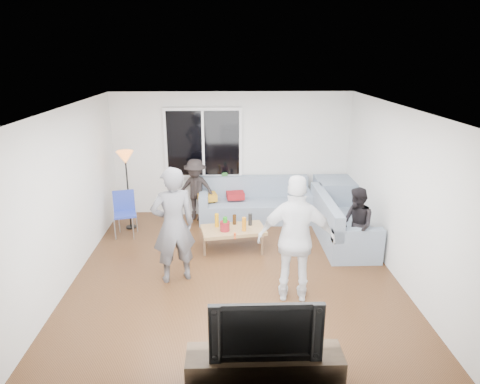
{
  "coord_description": "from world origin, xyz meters",
  "views": [
    {
      "loc": [
        -0.12,
        -6.07,
        3.34
      ],
      "look_at": [
        0.1,
        0.6,
        1.15
      ],
      "focal_mm": 31.75,
      "sensor_mm": 36.0,
      "label": 1
    }
  ],
  "objects_px": {
    "player_right": "(296,239)",
    "tv_console": "(264,371)",
    "player_left": "(173,225)",
    "television": "(265,326)",
    "coffee_table": "(233,239)",
    "side_chair": "(125,215)",
    "sofa_right_section": "(343,219)",
    "spectator_back": "(196,190)",
    "floor_lamp": "(128,191)",
    "spectator_right": "(356,225)",
    "sofa_back_section": "(255,200)"
  },
  "relations": [
    {
      "from": "floor_lamp",
      "to": "spectator_right",
      "type": "bearing_deg",
      "value": -20.51
    },
    {
      "from": "side_chair",
      "to": "player_right",
      "type": "bearing_deg",
      "value": -52.56
    },
    {
      "from": "player_left",
      "to": "side_chair",
      "type": "bearing_deg",
      "value": -76.03
    },
    {
      "from": "coffee_table",
      "to": "side_chair",
      "type": "relative_size",
      "value": 1.28
    },
    {
      "from": "sofa_back_section",
      "to": "side_chair",
      "type": "bearing_deg",
      "value": -162.75
    },
    {
      "from": "player_left",
      "to": "spectator_right",
      "type": "bearing_deg",
      "value": 170.92
    },
    {
      "from": "sofa_back_section",
      "to": "tv_console",
      "type": "height_order",
      "value": "sofa_back_section"
    },
    {
      "from": "tv_console",
      "to": "spectator_back",
      "type": "bearing_deg",
      "value": 101.88
    },
    {
      "from": "sofa_back_section",
      "to": "side_chair",
      "type": "height_order",
      "value": "side_chair"
    },
    {
      "from": "sofa_right_section",
      "to": "spectator_back",
      "type": "relative_size",
      "value": 1.54
    },
    {
      "from": "floor_lamp",
      "to": "spectator_back",
      "type": "distance_m",
      "value": 1.36
    },
    {
      "from": "television",
      "to": "coffee_table",
      "type": "bearing_deg",
      "value": 94.46
    },
    {
      "from": "sofa_right_section",
      "to": "side_chair",
      "type": "height_order",
      "value": "side_chair"
    },
    {
      "from": "spectator_back",
      "to": "player_right",
      "type": "bearing_deg",
      "value": -47.15
    },
    {
      "from": "player_right",
      "to": "spectator_back",
      "type": "xyz_separation_m",
      "value": [
        -1.59,
        3.08,
        -0.26
      ]
    },
    {
      "from": "floor_lamp",
      "to": "spectator_back",
      "type": "xyz_separation_m",
      "value": [
        1.29,
        0.42,
        -0.13
      ]
    },
    {
      "from": "tv_console",
      "to": "coffee_table",
      "type": "bearing_deg",
      "value": 94.46
    },
    {
      "from": "tv_console",
      "to": "television",
      "type": "relative_size",
      "value": 1.43
    },
    {
      "from": "side_chair",
      "to": "player_left",
      "type": "xyz_separation_m",
      "value": [
        1.13,
        -1.69,
        0.47
      ]
    },
    {
      "from": "player_right",
      "to": "floor_lamp",
      "type": "bearing_deg",
      "value": -35.78
    },
    {
      "from": "side_chair",
      "to": "spectator_back",
      "type": "bearing_deg",
      "value": 17.96
    },
    {
      "from": "player_left",
      "to": "television",
      "type": "bearing_deg",
      "value": 97.15
    },
    {
      "from": "player_left",
      "to": "player_right",
      "type": "xyz_separation_m",
      "value": [
        1.75,
        -0.58,
        0.01
      ]
    },
    {
      "from": "spectator_back",
      "to": "player_left",
      "type": "bearing_deg",
      "value": -78.07
    },
    {
      "from": "side_chair",
      "to": "tv_console",
      "type": "distance_m",
      "value": 4.61
    },
    {
      "from": "sofa_back_section",
      "to": "sofa_right_section",
      "type": "bearing_deg",
      "value": -36.5
    },
    {
      "from": "sofa_back_section",
      "to": "player_left",
      "type": "xyz_separation_m",
      "value": [
        -1.39,
        -2.47,
        0.47
      ]
    },
    {
      "from": "tv_console",
      "to": "television",
      "type": "distance_m",
      "value": 0.54
    },
    {
      "from": "floor_lamp",
      "to": "sofa_right_section",
      "type": "bearing_deg",
      "value": -10.51
    },
    {
      "from": "spectator_back",
      "to": "tv_console",
      "type": "relative_size",
      "value": 0.81
    },
    {
      "from": "floor_lamp",
      "to": "tv_console",
      "type": "height_order",
      "value": "floor_lamp"
    },
    {
      "from": "sofa_back_section",
      "to": "floor_lamp",
      "type": "xyz_separation_m",
      "value": [
        -2.52,
        -0.39,
        0.36
      ]
    },
    {
      "from": "sofa_right_section",
      "to": "player_right",
      "type": "height_order",
      "value": "player_right"
    },
    {
      "from": "spectator_back",
      "to": "television",
      "type": "distance_m",
      "value": 4.91
    },
    {
      "from": "player_left",
      "to": "television",
      "type": "distance_m",
      "value": 2.58
    },
    {
      "from": "sofa_back_section",
      "to": "coffee_table",
      "type": "distance_m",
      "value": 1.54
    },
    {
      "from": "floor_lamp",
      "to": "player_right",
      "type": "xyz_separation_m",
      "value": [
        2.88,
        -2.66,
        0.13
      ]
    },
    {
      "from": "coffee_table",
      "to": "tv_console",
      "type": "distance_m",
      "value": 3.34
    },
    {
      "from": "sofa_right_section",
      "to": "side_chair",
      "type": "xyz_separation_m",
      "value": [
        -4.07,
        0.37,
        0.01
      ]
    },
    {
      "from": "spectator_back",
      "to": "sofa_right_section",
      "type": "bearing_deg",
      "value": -7.37
    },
    {
      "from": "sofa_right_section",
      "to": "coffee_table",
      "type": "xyz_separation_m",
      "value": [
        -2.03,
        -0.29,
        -0.22
      ]
    },
    {
      "from": "side_chair",
      "to": "spectator_back",
      "type": "relative_size",
      "value": 0.66
    },
    {
      "from": "sofa_right_section",
      "to": "tv_console",
      "type": "xyz_separation_m",
      "value": [
        -1.77,
        -3.62,
        -0.2
      ]
    },
    {
      "from": "sofa_right_section",
      "to": "spectator_right",
      "type": "xyz_separation_m",
      "value": [
        0.0,
        -0.77,
        0.21
      ]
    },
    {
      "from": "player_right",
      "to": "tv_console",
      "type": "xyz_separation_m",
      "value": [
        -0.58,
        -1.72,
        -0.69
      ]
    },
    {
      "from": "side_chair",
      "to": "player_left",
      "type": "relative_size",
      "value": 0.48
    },
    {
      "from": "floor_lamp",
      "to": "player_left",
      "type": "relative_size",
      "value": 0.87
    },
    {
      "from": "spectator_right",
      "to": "tv_console",
      "type": "xyz_separation_m",
      "value": [
        -1.77,
        -2.86,
        -0.41
      ]
    },
    {
      "from": "coffee_table",
      "to": "player_left",
      "type": "distance_m",
      "value": 1.54
    },
    {
      "from": "spectator_right",
      "to": "player_right",
      "type": "bearing_deg",
      "value": -52.85
    }
  ]
}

